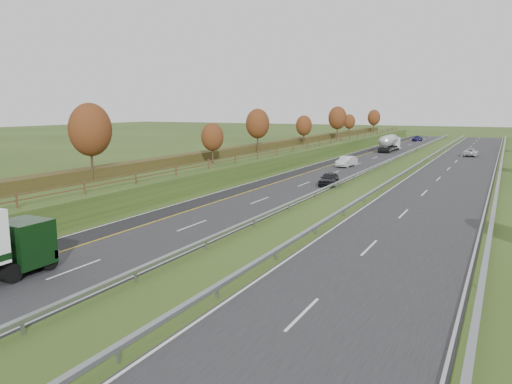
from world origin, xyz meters
TOP-DOWN VIEW (x-y plane):
  - ground at (8.00, 55.00)m, footprint 400.00×400.00m
  - near_carriageway at (0.00, 60.00)m, footprint 10.50×200.00m
  - far_carriageway at (16.50, 60.00)m, footprint 10.50×200.00m
  - hard_shoulder at (-3.75, 60.00)m, footprint 3.00×200.00m
  - lane_markings at (6.40, 59.88)m, footprint 26.75×200.00m
  - embankment_left at (-13.00, 60.00)m, footprint 12.00×200.00m
  - hedge_left at (-15.00, 60.00)m, footprint 2.20×180.00m
  - fence_left at (-8.50, 59.59)m, footprint 0.12×189.06m
  - median_barrier_near at (5.70, 60.00)m, footprint 0.32×200.00m
  - median_barrier_far at (10.80, 60.00)m, footprint 0.32×200.00m
  - outer_barrier_far at (22.30, 60.00)m, footprint 0.32×200.00m
  - trees_left at (-12.64, 56.63)m, footprint 6.64×164.30m
  - road_tanker at (0.59, 98.27)m, footprint 2.40×11.22m
  - car_dark_near at (4.21, 47.56)m, footprint 2.29×4.71m
  - car_silver_mid at (0.60, 66.96)m, footprint 2.34×5.17m
  - car_small_far at (0.60, 134.26)m, footprint 2.43×5.13m
  - car_oncoming at (16.81, 94.13)m, footprint 2.50×5.30m

SIDE VIEW (x-z plane):
  - ground at x=8.00m, z-range 0.00..0.00m
  - near_carriageway at x=0.00m, z-range 0.00..0.04m
  - far_carriageway at x=16.50m, z-range 0.00..0.04m
  - hard_shoulder at x=-3.75m, z-range 0.00..0.04m
  - lane_markings at x=6.40m, z-range 0.04..0.05m
  - median_barrier_near at x=5.70m, z-range 0.26..0.97m
  - median_barrier_far at x=10.80m, z-range 0.26..0.97m
  - outer_barrier_far at x=22.30m, z-range 0.26..0.97m
  - car_small_far at x=0.60m, z-range 0.04..1.49m
  - car_oncoming at x=16.81m, z-range 0.04..1.50m
  - car_dark_near at x=4.21m, z-range 0.04..1.59m
  - car_silver_mid at x=0.60m, z-range 0.04..1.69m
  - embankment_left at x=-13.00m, z-range 0.00..2.00m
  - road_tanker at x=0.59m, z-range 0.13..3.59m
  - hedge_left at x=-15.00m, z-range 2.00..3.10m
  - fence_left at x=-8.50m, z-range 2.13..3.33m
  - trees_left at x=-12.64m, z-range 2.53..10.20m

